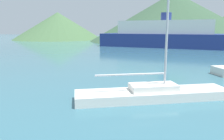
% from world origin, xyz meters
% --- Properties ---
extents(sailboat_inner, '(7.99, 5.47, 7.71)m').
position_xyz_m(sailboat_inner, '(2.06, 12.89, 0.35)').
color(sailboat_inner, white).
rests_on(sailboat_inner, ground_plane).
extents(ferry_distant, '(26.72, 10.53, 6.92)m').
position_xyz_m(ferry_distant, '(-1.19, 48.30, 2.35)').
color(ferry_distant, navy).
rests_on(ferry_distant, ground_plane).
extents(hill_west, '(31.28, 31.28, 9.46)m').
position_xyz_m(hill_west, '(-41.01, 69.86, 4.73)').
color(hill_west, '#476B42').
rests_on(hill_west, ground_plane).
extents(hill_central, '(50.48, 50.48, 14.46)m').
position_xyz_m(hill_central, '(-1.54, 71.68, 7.23)').
color(hill_central, '#38563D').
rests_on(hill_central, ground_plane).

